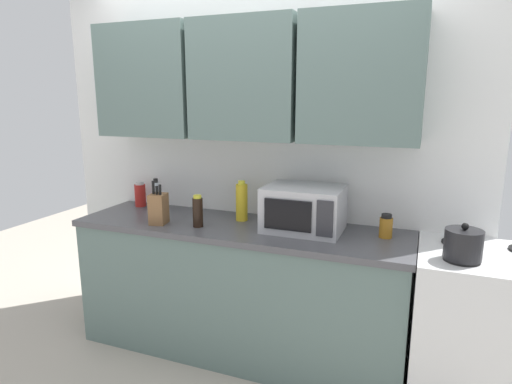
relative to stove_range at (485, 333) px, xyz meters
name	(u,v)px	position (x,y,z in m)	size (l,w,h in m)	color
wall_back_with_cabinets	(252,119)	(-1.49, 0.25, 1.12)	(3.07, 0.38, 2.60)	white
counter_run	(239,289)	(-1.49, 0.02, 0.00)	(2.20, 0.63, 0.90)	slate
stove_range	(485,333)	(0.00, 0.00, 0.00)	(0.76, 0.64, 0.91)	silver
kettle	(463,244)	(-0.17, -0.14, 0.54)	(0.19, 0.19, 0.19)	black
microwave	(304,209)	(-1.06, 0.07, 0.59)	(0.48, 0.37, 0.28)	#B7B7BC
knife_block	(158,208)	(-1.99, -0.14, 0.55)	(0.12, 0.14, 0.29)	brown
bottle_amber_vinegar	(386,226)	(-0.57, 0.11, 0.52)	(0.08, 0.08, 0.14)	#AD701E
bottle_red_sauce	(140,195)	(-2.39, 0.21, 0.54)	(0.08, 0.08, 0.19)	red
bottle_soy_dark	(198,212)	(-1.72, -0.11, 0.55)	(0.07, 0.07, 0.21)	black
bottle_clear_tall	(156,197)	(-2.18, 0.11, 0.56)	(0.06, 0.06, 0.25)	silver
bottle_yellow_mustard	(242,202)	(-1.51, 0.13, 0.58)	(0.08, 0.08, 0.27)	gold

